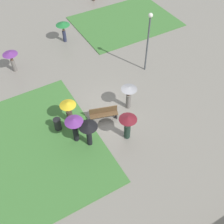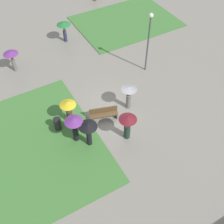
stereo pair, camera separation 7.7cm
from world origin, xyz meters
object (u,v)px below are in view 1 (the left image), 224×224
object	(u,v)px
park_bench	(104,113)
lone_walker_near_lawn	(63,27)
trash_bin	(58,124)
crowd_person_grey	(129,93)
lamp_post	(148,36)
crowd_person_yellow	(68,108)
crowd_person_maroon	(128,123)
crowd_person_black	(88,129)
lone_walker_far_path	(11,57)
crowd_person_purple	(74,125)

from	to	relation	value
park_bench	lone_walker_near_lawn	size ratio (longest dim) A/B	1.05
trash_bin	crowd_person_grey	xyz separation A→B (m)	(4.87, -0.56, 0.86)
lamp_post	crowd_person_grey	size ratio (longest dim) A/B	2.52
crowd_person_grey	crowd_person_yellow	world-z (taller)	crowd_person_grey
trash_bin	crowd_person_maroon	bearing A→B (deg)	-37.63
trash_bin	crowd_person_black	size ratio (longest dim) A/B	0.48
park_bench	lone_walker_far_path	size ratio (longest dim) A/B	1.09
crowd_person_purple	crowd_person_grey	bearing A→B (deg)	70.62
lone_walker_near_lawn	crowd_person_maroon	bearing A→B (deg)	-8.76
trash_bin	crowd_person_maroon	world-z (taller)	crowd_person_maroon
crowd_person_grey	lone_walker_far_path	xyz separation A→B (m)	(-5.55, 7.69, -0.01)
crowd_person_yellow	crowd_person_maroon	bearing A→B (deg)	160.23
trash_bin	crowd_person_yellow	xyz separation A→B (m)	(0.93, 0.24, 0.75)
crowd_person_black	crowd_person_grey	bearing A→B (deg)	-113.72
crowd_person_black	crowd_person_grey	size ratio (longest dim) A/B	1.03
crowd_person_maroon	lone_walker_near_lawn	world-z (taller)	crowd_person_maroon
park_bench	crowd_person_purple	size ratio (longest dim) A/B	0.95
park_bench	lone_walker_near_lawn	world-z (taller)	lone_walker_near_lawn
lone_walker_near_lawn	lone_walker_far_path	bearing A→B (deg)	-74.92
trash_bin	crowd_person_black	world-z (taller)	crowd_person_black
park_bench	crowd_person_grey	size ratio (longest dim) A/B	1.01
park_bench	crowd_person_purple	xyz separation A→B (m)	(-2.31, -0.73, 0.98)
crowd_person_black	crowd_person_yellow	distance (m)	2.31
crowd_person_maroon	lone_walker_near_lawn	distance (m)	11.62
lone_walker_far_path	lone_walker_near_lawn	size ratio (longest dim) A/B	0.96
lamp_post	park_bench	bearing A→B (deg)	-151.29
crowd_person_yellow	trash_bin	bearing A→B (deg)	43.87
lone_walker_far_path	crowd_person_black	bearing A→B (deg)	72.89
park_bench	crowd_person_grey	world-z (taller)	crowd_person_grey
park_bench	crowd_person_maroon	xyz separation A→B (m)	(0.52, -2.06, 0.82)
crowd_person_grey	crowd_person_yellow	bearing A→B (deg)	81.32
park_bench	lone_walker_near_lawn	xyz separation A→B (m)	(1.36, 9.53, 0.95)
crowd_person_maroon	lone_walker_far_path	xyz separation A→B (m)	(-4.15, 9.80, 0.03)
lone_walker_far_path	crowd_person_yellow	bearing A→B (deg)	74.41
lone_walker_far_path	crowd_person_purple	bearing A→B (deg)	70.07
trash_bin	crowd_person_yellow	distance (m)	1.22
crowd_person_maroon	lone_walker_far_path	distance (m)	10.64
crowd_person_black	lone_walker_far_path	size ratio (longest dim) A/B	1.11
lamp_post	lone_walker_far_path	bearing A→B (deg)	151.09
lamp_post	lone_walker_far_path	world-z (taller)	lamp_post
lamp_post	crowd_person_grey	bearing A→B (deg)	-139.63
lamp_post	crowd_person_maroon	bearing A→B (deg)	-133.73
crowd_person_black	trash_bin	bearing A→B (deg)	-14.84
lamp_post	crowd_person_grey	distance (m)	4.64
lamp_post	crowd_person_black	xyz separation A→B (m)	(-6.96, -4.27, -1.55)
crowd_person_black	crowd_person_grey	world-z (taller)	crowd_person_black
park_bench	lamp_post	bearing A→B (deg)	45.91
crowd_person_maroon	lone_walker_near_lawn	bearing A→B (deg)	-99.18
trash_bin	lone_walker_near_lawn	size ratio (longest dim) A/B	0.52
park_bench	lamp_post	world-z (taller)	lamp_post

